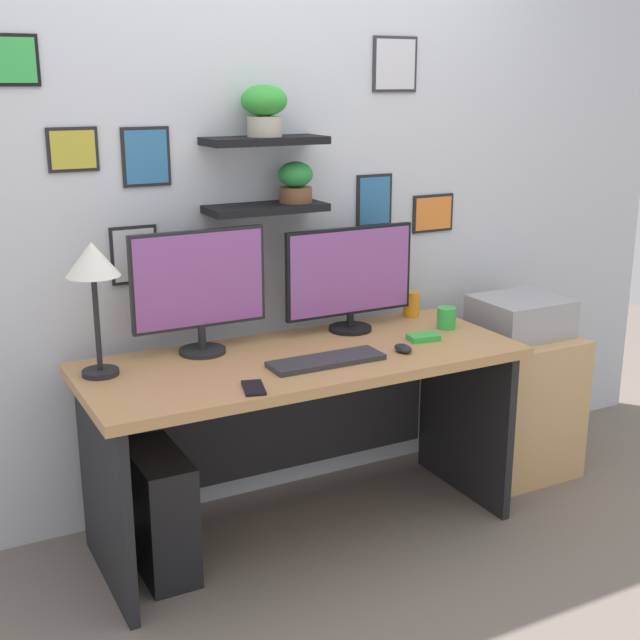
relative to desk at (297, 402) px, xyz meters
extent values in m
plane|color=#70665B|center=(0.00, -0.06, -0.54)|extent=(8.00, 8.00, 0.00)
cube|color=silver|center=(0.00, 0.38, 0.81)|extent=(4.40, 0.04, 2.70)
cube|color=black|center=(0.00, 0.26, 0.73)|extent=(0.48, 0.20, 0.03)
cube|color=black|center=(0.00, 0.26, 0.99)|extent=(0.48, 0.20, 0.03)
cylinder|color=#B2A899|center=(0.00, 0.26, 1.05)|extent=(0.14, 0.14, 0.08)
ellipsoid|color=green|center=(0.00, 0.26, 1.14)|extent=(0.18, 0.18, 0.12)
cylinder|color=brown|center=(0.13, 0.26, 0.78)|extent=(0.13, 0.13, 0.06)
ellipsoid|color=#278438|center=(0.13, 0.26, 0.86)|extent=(0.14, 0.14, 0.10)
cube|color=black|center=(0.56, 0.36, 0.71)|extent=(0.18, 0.02, 0.23)
cube|color=teal|center=(0.56, 0.35, 0.71)|extent=(0.15, 0.00, 0.20)
cube|color=black|center=(0.87, 0.36, 0.63)|extent=(0.22, 0.02, 0.17)
cube|color=orange|center=(0.87, 0.35, 0.63)|extent=(0.19, 0.00, 0.15)
cube|color=black|center=(-0.52, 0.36, 0.57)|extent=(0.18, 0.02, 0.22)
cube|color=silver|center=(-0.52, 0.35, 0.57)|extent=(0.16, 0.00, 0.20)
cube|color=#2D2D33|center=(0.65, 0.36, 1.28)|extent=(0.22, 0.02, 0.23)
cube|color=silver|center=(0.65, 0.35, 1.28)|extent=(0.19, 0.00, 0.20)
cube|color=black|center=(-0.45, 0.36, 0.94)|extent=(0.19, 0.02, 0.22)
cube|color=teal|center=(-0.45, 0.35, 0.94)|extent=(0.16, 0.00, 0.20)
cube|color=black|center=(-0.88, 0.36, 1.29)|extent=(0.16, 0.02, 0.17)
cube|color=green|center=(-0.88, 0.35, 1.29)|extent=(0.13, 0.00, 0.15)
cube|color=black|center=(-0.72, 0.36, 0.98)|extent=(0.18, 0.02, 0.16)
cube|color=gold|center=(-0.72, 0.35, 0.98)|extent=(0.16, 0.00, 0.14)
cube|color=tan|center=(0.00, -0.06, 0.19)|extent=(1.69, 0.68, 0.04)
cube|color=black|center=(-0.78, -0.06, -0.19)|extent=(0.04, 0.62, 0.71)
cube|color=black|center=(0.78, -0.06, -0.19)|extent=(0.04, 0.62, 0.71)
cube|color=black|center=(0.00, 0.24, -0.15)|extent=(1.49, 0.02, 0.50)
cylinder|color=black|center=(-0.33, 0.15, 0.22)|extent=(0.18, 0.18, 0.02)
cylinder|color=black|center=(-0.33, 0.15, 0.27)|extent=(0.03, 0.03, 0.10)
cube|color=black|center=(-0.33, 0.16, 0.50)|extent=(0.53, 0.02, 0.37)
cube|color=#8C4C99|center=(-0.33, 0.15, 0.50)|extent=(0.51, 0.00, 0.35)
cylinder|color=black|center=(0.33, 0.15, 0.22)|extent=(0.18, 0.18, 0.02)
cylinder|color=black|center=(0.33, 0.15, 0.26)|extent=(0.03, 0.03, 0.06)
cube|color=black|center=(0.33, 0.16, 0.46)|extent=(0.58, 0.02, 0.37)
cube|color=#8C4C99|center=(0.33, 0.15, 0.46)|extent=(0.56, 0.00, 0.34)
cube|color=#2D2D33|center=(0.04, -0.18, 0.22)|extent=(0.44, 0.14, 0.02)
ellipsoid|color=black|center=(0.36, -0.20, 0.22)|extent=(0.06, 0.09, 0.03)
cylinder|color=black|center=(-0.74, 0.08, 0.22)|extent=(0.13, 0.13, 0.02)
cylinder|color=black|center=(-0.74, 0.08, 0.40)|extent=(0.02, 0.02, 0.34)
cone|color=white|center=(-0.74, 0.08, 0.63)|extent=(0.19, 0.19, 0.12)
cube|color=black|center=(-0.31, -0.31, 0.21)|extent=(0.11, 0.15, 0.01)
cylinder|color=green|center=(0.70, -0.01, 0.25)|extent=(0.08, 0.08, 0.09)
cube|color=green|center=(0.52, -0.11, 0.22)|extent=(0.13, 0.10, 0.02)
cylinder|color=orange|center=(0.68, 0.22, 0.26)|extent=(0.07, 0.07, 0.11)
cube|color=tan|center=(1.14, 0.03, -0.22)|extent=(0.44, 0.50, 0.65)
cube|color=#9E9EA3|center=(1.14, 0.03, 0.19)|extent=(0.38, 0.34, 0.17)
cube|color=black|center=(-0.59, -0.05, -0.31)|extent=(0.18, 0.40, 0.46)
camera|label=1|loc=(-1.38, -2.82, 1.22)|focal=47.82mm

